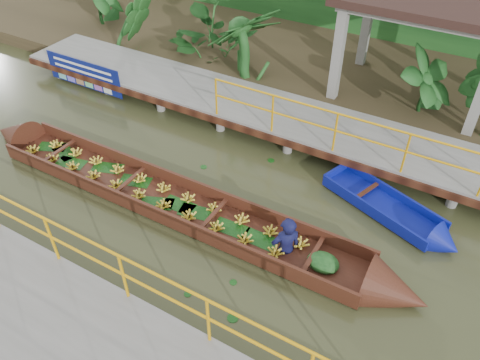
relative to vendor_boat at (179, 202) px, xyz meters
The scene contains 8 objects.
ground 0.47m from the vendor_boat, 73.34° to the left, with size 80.00×80.00×0.00m, color #2B2F17.
land_strip 7.90m from the vendor_boat, 89.13° to the left, with size 30.00×8.00×0.45m, color #312818.
far_dock 3.84m from the vendor_boat, 87.92° to the left, with size 16.00×2.06×1.66m.
pavilion 7.84m from the vendor_boat, 65.03° to the left, with size 4.40×3.00×3.00m.
vendor_boat is the anchor object (origin of this frame).
moored_blue_boat 4.94m from the vendor_boat, 23.26° to the left, with size 3.25×1.83×0.75m.
blue_banner 6.24m from the vendor_boat, 152.45° to the left, with size 2.82×0.04×0.88m.
tropical_plants 6.02m from the vendor_boat, 105.96° to the left, with size 14.33×1.33×1.66m.
Camera 1 is at (4.74, -6.18, 7.08)m, focal length 35.00 mm.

